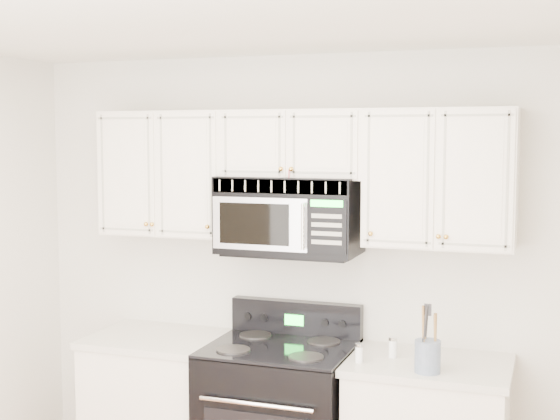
% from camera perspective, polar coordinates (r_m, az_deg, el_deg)
% --- Properties ---
extents(room, '(3.51, 3.51, 2.61)m').
position_cam_1_polar(room, '(3.12, -8.10, -9.86)').
color(room, brown).
rests_on(room, ground).
extents(base_cabinet_left, '(0.86, 0.65, 0.92)m').
position_cam_1_polar(base_cabinet_left, '(4.96, -8.48, -14.62)').
color(base_cabinet_left, silver).
rests_on(base_cabinet_left, ground).
extents(upper_cabinets, '(2.44, 0.37, 0.75)m').
position_cam_1_polar(upper_cabinets, '(4.48, 1.22, 3.03)').
color(upper_cabinets, silver).
rests_on(upper_cabinets, ground).
extents(microwave, '(0.80, 0.45, 0.44)m').
position_cam_1_polar(microwave, '(4.47, 0.70, -0.35)').
color(microwave, black).
rests_on(microwave, ground).
extents(utensil_crock, '(0.13, 0.13, 0.35)m').
position_cam_1_polar(utensil_crock, '(4.10, 10.76, -10.34)').
color(utensil_crock, slate).
rests_on(utensil_crock, base_cabinet_right).
extents(shaker_salt, '(0.04, 0.04, 0.10)m').
position_cam_1_polar(shaker_salt, '(4.23, 5.81, -10.36)').
color(shaker_salt, white).
rests_on(shaker_salt, base_cabinet_right).
extents(shaker_pepper, '(0.05, 0.05, 0.11)m').
position_cam_1_polar(shaker_pepper, '(4.34, 8.25, -9.90)').
color(shaker_pepper, white).
rests_on(shaker_pepper, base_cabinet_right).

